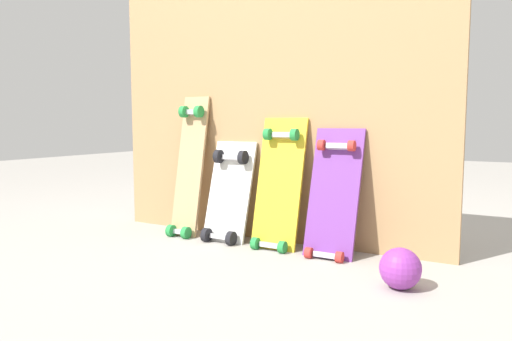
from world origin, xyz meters
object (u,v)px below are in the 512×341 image
Objects in this scene: skateboard_yellow at (278,190)px; rubber_ball at (400,268)px; skateboard_natural at (189,172)px; skateboard_white at (228,197)px; skateboard_purple at (333,200)px.

skateboard_yellow is 4.59× the size of rubber_ball.
skateboard_natural is 1.42× the size of skateboard_white.
skateboard_purple is 4.30× the size of rubber_ball.
skateboard_white is 1.00m from rubber_ball.
rubber_ball is at bearing -18.20° from skateboard_white.
skateboard_yellow is (0.29, 0.00, 0.06)m from skateboard_white.
skateboard_yellow is 1.07× the size of skateboard_purple.
skateboard_white is (0.25, -0.00, -0.12)m from skateboard_natural.
skateboard_yellow is 0.75m from rubber_ball.
skateboard_white is 3.75× the size of rubber_ball.
rubber_ball is (0.37, -0.30, -0.18)m from skateboard_purple.
skateboard_natural is 0.28m from skateboard_white.
skateboard_natural reaches higher than skateboard_yellow.
skateboard_purple reaches higher than skateboard_white.
skateboard_natural is 0.54m from skateboard_yellow.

